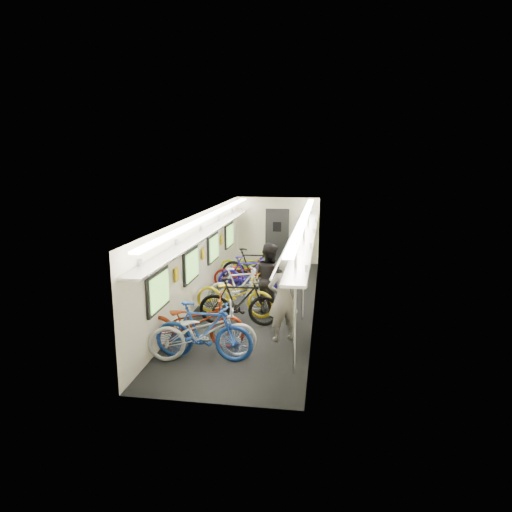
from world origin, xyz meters
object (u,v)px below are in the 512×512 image
(bicycle_1, at_px, (204,331))
(passenger_mid, at_px, (270,278))
(bicycle_0, at_px, (203,332))
(passenger_near, at_px, (283,299))
(backpack, at_px, (293,270))

(bicycle_1, distance_m, passenger_mid, 3.05)
(bicycle_0, height_order, passenger_near, passenger_near)
(bicycle_0, bearing_deg, passenger_mid, -34.39)
(passenger_near, relative_size, passenger_mid, 1.04)
(bicycle_0, bearing_deg, bicycle_1, -167.59)
(bicycle_1, xyz_separation_m, passenger_near, (1.40, 1.20, 0.34))
(bicycle_1, height_order, backpack, backpack)
(backpack, bearing_deg, bicycle_0, -131.70)
(passenger_mid, bearing_deg, passenger_near, 151.25)
(passenger_mid, height_order, backpack, passenger_mid)
(passenger_near, xyz_separation_m, passenger_mid, (-0.50, 1.70, -0.04))
(passenger_mid, bearing_deg, bicycle_0, 116.98)
(passenger_near, bearing_deg, passenger_mid, -101.27)
(bicycle_0, distance_m, bicycle_1, 0.06)
(bicycle_0, bearing_deg, passenger_near, -67.45)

